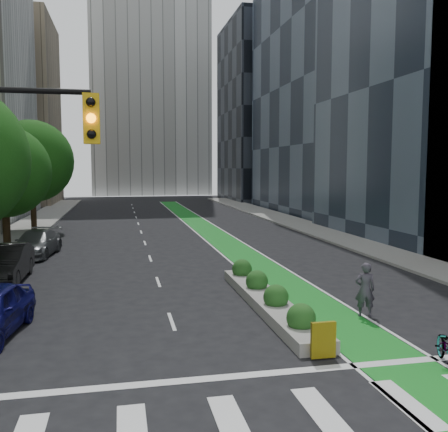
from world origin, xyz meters
name	(u,v)px	position (x,y,z in m)	size (l,w,h in m)	color
ground	(305,393)	(0.00, 0.00, 0.00)	(160.00, 160.00, 0.00)	black
sidewalk_left	(5,244)	(-11.80, 25.00, 0.07)	(3.60, 90.00, 0.15)	gray
sidewalk_right	(332,234)	(11.80, 25.00, 0.07)	(3.60, 90.00, 0.15)	gray
bike_lane_paint	(208,230)	(3.00, 30.00, 0.01)	(2.20, 70.00, 0.01)	#167E21
building_tan_far	(4,112)	(-20.00, 66.00, 13.00)	(14.00, 16.00, 26.00)	tan
building_glass_far	(338,30)	(21.00, 45.00, 21.00)	(14.00, 24.00, 42.00)	#19212D
building_dark_end	(270,113)	(20.00, 68.00, 14.00)	(14.00, 18.00, 28.00)	black
building_distant	(148,12)	(2.00, 90.00, 35.00)	(22.00, 16.00, 70.00)	silver
tree_midfar	(4,172)	(-11.00, 22.00, 4.95)	(5.60, 5.60, 7.76)	black
tree_far	(32,161)	(-11.00, 32.00, 5.69)	(6.60, 6.60, 9.00)	black
median_planter	(267,297)	(1.20, 7.04, 0.37)	(1.20, 10.26, 1.10)	gray
bicycle	(448,348)	(4.20, 0.66, 0.50)	(0.67, 1.91, 1.00)	gray
cyclist	(365,290)	(4.20, 5.20, 0.96)	(0.70, 0.46, 1.92)	#3C3742
parked_car_left_mid	(4,264)	(-9.37, 13.40, 0.86)	(1.81, 5.19, 1.71)	black
parked_car_left_far	(36,243)	(-9.03, 20.28, 0.75)	(2.10, 5.16, 1.50)	#545659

